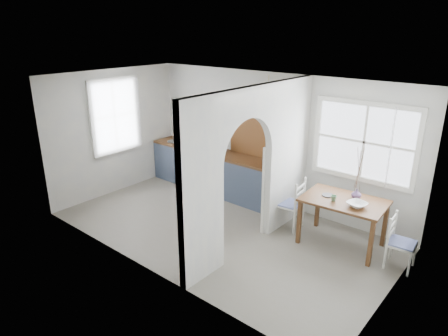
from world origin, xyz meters
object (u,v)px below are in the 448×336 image
Objects in this scene: dining_table at (342,222)px; chair_right at (402,243)px; chair_left at (289,203)px; vase at (356,194)px; kettle at (273,162)px.

dining_table is 0.97m from chair_right.
chair_left is 1.13× the size of chair_right.
vase reaches higher than chair_left.
chair_left is 1.94m from chair_right.
vase is at bearing 92.91° from chair_left.
vase is at bearing 49.34° from dining_table.
chair_left is at bearing 178.12° from dining_table.
dining_table is 1.69m from kettle.
kettle is 1.67m from vase.
kettle reaches higher than vase.
dining_table is 4.74× the size of kettle.
vase is (-0.84, 0.23, 0.47)m from chair_right.
vase is (1.66, -0.12, -0.15)m from kettle.
chair_left is 5.66× the size of vase.
dining_table is 0.52m from vase.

